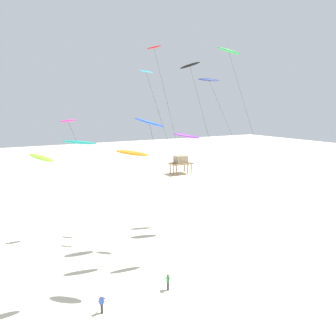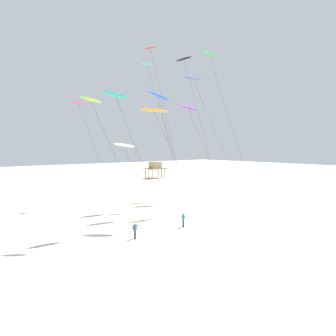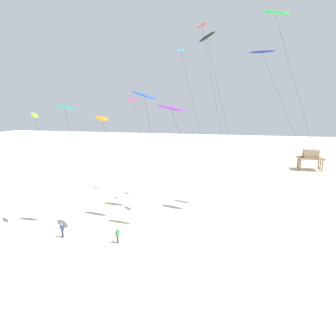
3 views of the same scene
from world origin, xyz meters
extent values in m
plane|color=beige|center=(0.00, 0.00, 0.00)|extent=(260.00, 260.00, 0.00)
ellipsoid|color=navy|center=(9.67, 15.84, 21.05)|extent=(3.30, 1.78, 0.66)
cylinder|color=#262626|center=(14.22, 13.85, 10.47)|extent=(9.13, 4.01, 20.96)
ellipsoid|color=white|center=(-5.80, 13.07, 9.28)|extent=(3.37, 1.45, 0.81)
cylinder|color=#262626|center=(-4.45, 12.48, 4.57)|extent=(2.74, 1.22, 9.15)
ellipsoid|color=#33BFE0|center=(-0.64, 15.11, 21.53)|extent=(1.59, 1.59, 0.60)
cylinder|color=#262626|center=(2.49, 13.74, 10.74)|extent=(6.29, 2.77, 21.48)
ellipsoid|color=green|center=(10.60, 12.84, 24.61)|extent=(3.55, 2.03, 1.26)
cylinder|color=#262626|center=(14.67, 11.06, 12.23)|extent=(8.15, 3.59, 24.47)
ellipsoid|color=blue|center=(-3.48, 8.37, 15.55)|extent=(3.41, 1.43, 1.30)
cylinder|color=#262626|center=(-1.84, 7.65, 7.71)|extent=(3.30, 1.46, 15.42)
ellipsoid|color=purple|center=(0.08, 6.60, 14.15)|extent=(3.30, 1.17, 1.01)
cylinder|color=#262626|center=(3.02, 5.31, 7.01)|extent=(5.92, 2.61, 14.04)
ellipsoid|color=black|center=(3.24, 11.00, 22.05)|extent=(2.38, 2.05, 1.16)
cylinder|color=#262626|center=(6.20, 9.70, 10.97)|extent=(5.95, 2.62, 21.94)
ellipsoid|color=#D8339E|center=(-9.43, 19.98, 15.45)|extent=(2.19, 0.86, 0.53)
cylinder|color=#262626|center=(-7.03, 18.93, 7.67)|extent=(4.83, 2.13, 15.35)
ellipsoid|color=#8CD833|center=(-14.78, 3.75, 13.36)|extent=(1.98, 1.76, 0.87)
cylinder|color=#262626|center=(-12.19, 2.61, 6.63)|extent=(5.21, 2.30, 13.27)
ellipsoid|color=red|center=(1.78, 17.59, 25.02)|extent=(1.86, 1.71, 0.73)
cylinder|color=#262626|center=(4.59, 16.36, 12.47)|extent=(5.66, 2.49, 24.95)
ellipsoid|color=teal|center=(-11.64, 4.68, 14.25)|extent=(2.81, 0.93, 0.77)
cylinder|color=#262626|center=(-9.22, 3.63, 7.07)|extent=(4.86, 2.14, 14.15)
ellipsoid|color=orange|center=(-7.08, 4.48, 13.07)|extent=(2.97, 2.82, 0.71)
cylinder|color=#262626|center=(-4.23, 3.24, 6.47)|extent=(5.73, 2.53, 12.95)
cylinder|color=#33333D|center=(-11.20, 1.98, 0.44)|extent=(0.22, 0.22, 0.88)
cube|color=#2D4CA5|center=(-11.20, 1.98, 1.17)|extent=(0.39, 0.30, 0.58)
sphere|color=beige|center=(-11.20, 1.98, 1.57)|extent=(0.20, 0.20, 0.20)
cylinder|color=#2D4CA5|center=(-11.41, 1.91, 1.22)|extent=(0.25, 0.50, 0.39)
cylinder|color=#2D4CA5|center=(-10.99, 2.05, 1.22)|extent=(0.25, 0.50, 0.39)
cylinder|color=#33333D|center=(-4.70, 2.17, 0.44)|extent=(0.22, 0.22, 0.88)
cube|color=#338C4C|center=(-4.70, 2.17, 1.17)|extent=(0.31, 0.39, 0.58)
sphere|color=#9E7051|center=(-4.70, 2.17, 1.57)|extent=(0.20, 0.20, 0.20)
cylinder|color=#338C4C|center=(-4.78, 1.96, 1.22)|extent=(0.50, 0.26, 0.39)
cylinder|color=#338C4C|center=(-4.62, 2.38, 1.22)|extent=(0.50, 0.26, 0.39)
cylinder|color=#846647|center=(21.58, 44.75, 1.36)|extent=(0.28, 0.28, 2.72)
cylinder|color=#846647|center=(26.11, 44.75, 1.36)|extent=(0.28, 0.28, 2.72)
cylinder|color=#846647|center=(21.58, 47.98, 1.36)|extent=(0.28, 0.28, 2.72)
cylinder|color=#846647|center=(26.11, 47.98, 1.36)|extent=(0.28, 0.28, 2.72)
cylinder|color=#846647|center=(21.58, 46.37, 1.36)|extent=(0.28, 0.28, 2.72)
cylinder|color=#846647|center=(26.11, 46.37, 1.36)|extent=(0.28, 0.28, 2.72)
cube|color=#846647|center=(23.85, 46.37, 2.84)|extent=(5.66, 4.04, 0.24)
cube|color=#9E896B|center=(23.85, 46.37, 3.89)|extent=(3.11, 2.42, 1.87)
camera|label=1|loc=(-17.49, -20.68, 17.01)|focal=32.50mm
camera|label=2|loc=(-26.21, -21.88, 8.98)|focal=31.19mm
camera|label=3|loc=(7.08, -23.51, 14.19)|focal=30.15mm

